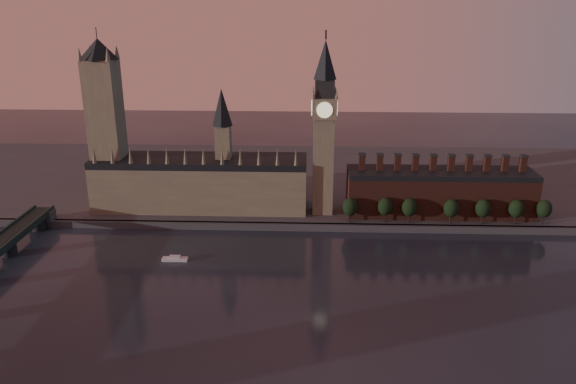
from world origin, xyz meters
name	(u,v)px	position (x,y,z in m)	size (l,w,h in m)	color
ground	(304,312)	(0.00, 0.00, 0.00)	(900.00, 900.00, 0.00)	black
north_bank	(306,180)	(0.00, 178.04, 2.00)	(900.00, 182.00, 4.00)	#414146
palace_of_westminster	(201,180)	(-64.41, 114.91, 21.63)	(130.00, 30.30, 74.00)	gray
victoria_tower	(106,119)	(-120.00, 115.00, 59.09)	(24.00, 24.00, 108.00)	gray
big_ben	(324,127)	(10.00, 110.00, 56.83)	(15.00, 15.00, 107.00)	gray
chimney_block	(439,192)	(80.00, 110.00, 17.82)	(110.00, 25.00, 37.00)	#53291F
embankment_tree_0	(350,207)	(25.63, 93.62, 13.47)	(8.60, 8.60, 14.88)	black
embankment_tree_1	(385,207)	(46.03, 94.95, 13.47)	(8.60, 8.60, 14.88)	black
embankment_tree_2	(409,207)	(59.78, 93.94, 13.47)	(8.60, 8.60, 14.88)	black
embankment_tree_3	(451,208)	(83.55, 93.54, 13.47)	(8.60, 8.60, 14.88)	black
embankment_tree_4	(483,208)	(101.74, 94.03, 13.47)	(8.60, 8.60, 14.88)	black
embankment_tree_5	(516,209)	(120.76, 94.29, 13.47)	(8.60, 8.60, 14.88)	black
embankment_tree_6	(544,209)	(136.52, 94.65, 13.47)	(8.60, 8.60, 14.88)	black
river_boat	(175,259)	(-66.70, 47.69, 1.00)	(13.12, 3.86, 2.62)	silver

